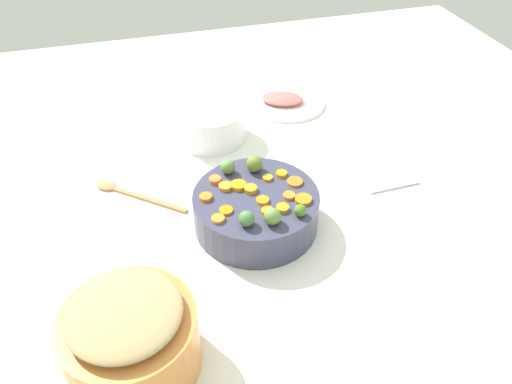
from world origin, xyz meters
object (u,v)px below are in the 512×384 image
wooden_spoon (126,192)px  casserole_dish (211,123)px  serving_bowl_carrots (256,210)px  ham_plate (288,102)px  metal_pot (132,342)px

wooden_spoon → casserole_dish: 0.33m
wooden_spoon → casserole_dish: (-0.20, 0.27, 0.05)m
serving_bowl_carrots → wooden_spoon: size_ratio=1.31×
casserole_dish → ham_plate: 0.32m
metal_pot → serving_bowl_carrots: bearing=133.5°
wooden_spoon → ham_plate: (-0.32, 0.55, 0.00)m
serving_bowl_carrots → ham_plate: size_ratio=1.21×
serving_bowl_carrots → casserole_dish: (-0.40, -0.03, 0.00)m
metal_pot → casserole_dish: 0.76m
serving_bowl_carrots → wooden_spoon: bearing=-124.9°
ham_plate → wooden_spoon: bearing=-59.7°
metal_pot → ham_plate: size_ratio=0.99×
serving_bowl_carrots → metal_pot: bearing=-46.5°
metal_pot → casserole_dish: metal_pot is taller
metal_pot → wooden_spoon: metal_pot is taller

